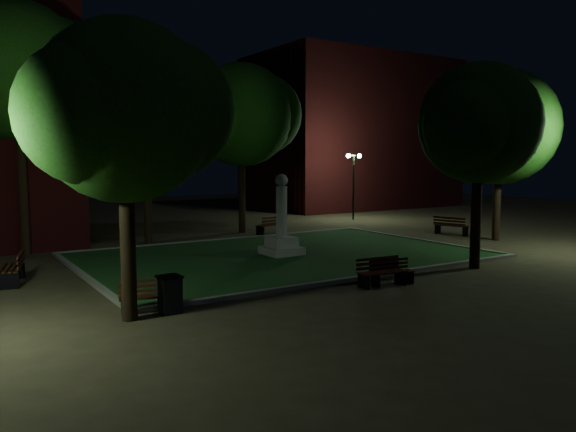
# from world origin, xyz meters

# --- Properties ---
(ground) EXTENTS (80.00, 80.00, 0.00)m
(ground) POSITION_xyz_m (0.00, 0.00, 0.00)
(ground) COLOR #423825
(lawn) EXTENTS (15.00, 10.00, 0.08)m
(lawn) POSITION_xyz_m (0.00, 2.00, 0.04)
(lawn) COLOR #1B431A
(lawn) RESTS_ON ground
(lawn_kerb) EXTENTS (15.40, 10.40, 0.12)m
(lawn_kerb) POSITION_xyz_m (0.00, 2.00, 0.06)
(lawn_kerb) COLOR slate
(lawn_kerb) RESTS_ON ground
(monument) EXTENTS (1.40, 1.40, 3.20)m
(monument) POSITION_xyz_m (0.00, 2.00, 0.96)
(monument) COLOR gray
(monument) RESTS_ON lawn
(building_far) EXTENTS (16.00, 10.00, 12.00)m
(building_far) POSITION_xyz_m (18.00, 20.00, 6.00)
(building_far) COLOR #4B1011
(building_far) RESTS_ON ground
(tree_west) EXTENTS (5.23, 4.27, 7.07)m
(tree_west) POSITION_xyz_m (-7.71, -3.67, 4.93)
(tree_west) COLOR black
(tree_west) RESTS_ON ground
(tree_north_wl) EXTENTS (6.00, 4.90, 8.31)m
(tree_north_wl) POSITION_xyz_m (-3.22, 8.28, 5.86)
(tree_north_wl) COLOR black
(tree_north_wl) RESTS_ON ground
(tree_north_er) EXTENTS (6.58, 5.37, 8.83)m
(tree_north_er) POSITION_xyz_m (2.24, 9.33, 6.14)
(tree_north_er) COLOR black
(tree_north_er) RESTS_ON ground
(tree_east) EXTENTS (6.66, 5.44, 8.10)m
(tree_east) POSITION_xyz_m (11.11, 0.27, 5.38)
(tree_east) COLOR black
(tree_east) RESTS_ON ground
(tree_se) EXTENTS (5.15, 4.20, 7.19)m
(tree_se) POSITION_xyz_m (4.54, -3.82, 5.09)
(tree_se) COLOR black
(tree_se) RESTS_ON ground
(tree_nw) EXTENTS (6.71, 5.48, 10.05)m
(tree_nw) POSITION_xyz_m (-8.43, 7.81, 7.31)
(tree_nw) COLOR black
(tree_nw) RESTS_ON ground
(tree_far_north) EXTENTS (5.87, 4.79, 8.80)m
(tree_far_north) POSITION_xyz_m (-2.32, 10.85, 6.40)
(tree_far_north) COLOR black
(tree_far_north) RESTS_ON ground
(lamppost_ne) EXTENTS (1.18, 0.28, 4.22)m
(lamppost_ne) POSITION_xyz_m (11.20, 11.27, 2.98)
(lamppost_ne) COLOR black
(lamppost_ne) RESTS_ON ground
(bench_near_left) EXTENTS (1.62, 0.70, 0.86)m
(bench_near_left) POSITION_xyz_m (-0.24, -4.13, 0.41)
(bench_near_left) COLOR black
(bench_near_left) RESTS_ON ground
(bench_near_right) EXTENTS (1.45, 0.72, 0.76)m
(bench_near_right) POSITION_xyz_m (0.21, -4.11, 0.36)
(bench_near_right) COLOR black
(bench_near_right) RESTS_ON ground
(bench_west_near) EXTENTS (1.52, 0.79, 0.79)m
(bench_west_near) POSITION_xyz_m (-7.18, -3.16, 0.37)
(bench_west_near) COLOR black
(bench_west_near) RESTS_ON ground
(bench_left_side) EXTENTS (1.02, 1.91, 1.00)m
(bench_left_side) POSITION_xyz_m (-9.65, 2.22, 0.47)
(bench_left_side) COLOR black
(bench_left_side) RESTS_ON ground
(bench_right_side) EXTENTS (1.06, 1.81, 0.94)m
(bench_right_side) POSITION_xyz_m (10.70, 2.78, 0.44)
(bench_right_side) COLOR black
(bench_right_side) RESTS_ON ground
(bench_far_side) EXTENTS (1.78, 0.89, 0.93)m
(bench_far_side) POSITION_xyz_m (3.10, 7.93, 0.44)
(bench_far_side) COLOR black
(bench_far_side) RESTS_ON ground
(trash_bin) EXTENTS (0.58, 0.58, 0.95)m
(trash_bin) POSITION_xyz_m (-6.77, -3.57, 0.48)
(trash_bin) COLOR black
(trash_bin) RESTS_ON ground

